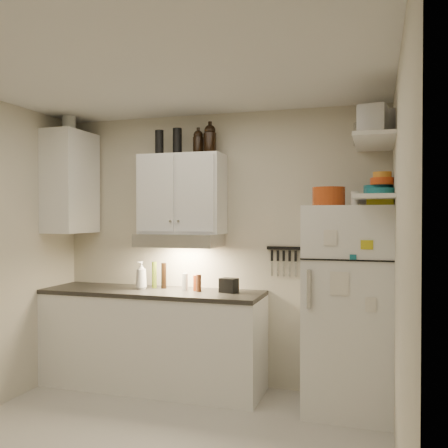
# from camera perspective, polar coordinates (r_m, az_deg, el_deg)

# --- Properties ---
(ceiling) EXTENTS (3.20, 3.00, 0.02)m
(ceiling) POSITION_cam_1_polar(r_m,az_deg,el_deg) (3.55, -8.54, 17.15)
(ceiling) COLOR silver
(ceiling) RESTS_ON ground
(back_wall) EXTENTS (3.20, 0.02, 2.60)m
(back_wall) POSITION_cam_1_polar(r_m,az_deg,el_deg) (4.83, -0.70, -2.85)
(back_wall) COLOR beige
(back_wall) RESTS_ON ground
(right_wall) EXTENTS (0.02, 3.00, 2.60)m
(right_wall) POSITION_cam_1_polar(r_m,az_deg,el_deg) (3.09, 19.61, -5.00)
(right_wall) COLOR beige
(right_wall) RESTS_ON ground
(base_cabinet) EXTENTS (2.10, 0.60, 0.88)m
(base_cabinet) POSITION_cam_1_polar(r_m,az_deg,el_deg) (4.87, -8.19, -13.06)
(base_cabinet) COLOR white
(base_cabinet) RESTS_ON floor
(countertop) EXTENTS (2.10, 0.62, 0.04)m
(countertop) POSITION_cam_1_polar(r_m,az_deg,el_deg) (4.78, -8.20, -7.71)
(countertop) COLOR #292723
(countertop) RESTS_ON base_cabinet
(upper_cabinet) EXTENTS (0.80, 0.33, 0.75)m
(upper_cabinet) POSITION_cam_1_polar(r_m,az_deg,el_deg) (4.76, -4.80, 3.42)
(upper_cabinet) COLOR white
(upper_cabinet) RESTS_ON back_wall
(side_cabinet) EXTENTS (0.33, 0.55, 1.00)m
(side_cabinet) POSITION_cam_1_polar(r_m,az_deg,el_deg) (5.18, -17.13, 4.56)
(side_cabinet) COLOR white
(side_cabinet) RESTS_ON left_wall
(range_hood) EXTENTS (0.76, 0.46, 0.12)m
(range_hood) POSITION_cam_1_polar(r_m,az_deg,el_deg) (4.70, -5.09, -1.85)
(range_hood) COLOR silver
(range_hood) RESTS_ON back_wall
(fridge) EXTENTS (0.70, 0.68, 1.70)m
(fridge) POSITION_cam_1_polar(r_m,az_deg,el_deg) (4.31, 14.05, -9.36)
(fridge) COLOR white
(fridge) RESTS_ON floor
(shelf_hi) EXTENTS (0.30, 0.95, 0.03)m
(shelf_hi) POSITION_cam_1_polar(r_m,az_deg,el_deg) (4.14, 16.82, 8.98)
(shelf_hi) COLOR white
(shelf_hi) RESTS_ON right_wall
(shelf_lo) EXTENTS (0.30, 0.95, 0.03)m
(shelf_lo) POSITION_cam_1_polar(r_m,az_deg,el_deg) (4.10, 16.79, 2.88)
(shelf_lo) COLOR white
(shelf_lo) RESTS_ON right_wall
(knife_strip) EXTENTS (0.42, 0.02, 0.03)m
(knife_strip) POSITION_cam_1_polar(r_m,az_deg,el_deg) (4.64, 7.47, -2.76)
(knife_strip) COLOR black
(knife_strip) RESTS_ON back_wall
(dutch_oven) EXTENTS (0.29, 0.29, 0.15)m
(dutch_oven) POSITION_cam_1_polar(r_m,az_deg,el_deg) (4.21, 11.87, 3.09)
(dutch_oven) COLOR #AD3E14
(dutch_oven) RESTS_ON fridge
(book_stack) EXTENTS (0.24, 0.28, 0.08)m
(book_stack) POSITION_cam_1_polar(r_m,az_deg,el_deg) (4.10, 17.69, 2.63)
(book_stack) COLOR gold
(book_stack) RESTS_ON fridge
(spice_jar) EXTENTS (0.09, 0.09, 0.11)m
(spice_jar) POSITION_cam_1_polar(r_m,az_deg,el_deg) (4.16, 14.75, 2.82)
(spice_jar) COLOR silver
(spice_jar) RESTS_ON fridge
(stock_pot) EXTENTS (0.32, 0.32, 0.19)m
(stock_pot) POSITION_cam_1_polar(r_m,az_deg,el_deg) (4.44, 16.29, 9.84)
(stock_pot) COLOR silver
(stock_pot) RESTS_ON shelf_hi
(tin_a) EXTENTS (0.27, 0.26, 0.21)m
(tin_a) POSITION_cam_1_polar(r_m,az_deg,el_deg) (4.08, 17.72, 10.81)
(tin_a) COLOR #AAAAAD
(tin_a) RESTS_ON shelf_hi
(tin_b) EXTENTS (0.22, 0.22, 0.19)m
(tin_b) POSITION_cam_1_polar(r_m,az_deg,el_deg) (3.78, 16.63, 11.43)
(tin_b) COLOR #AAAAAD
(tin_b) RESTS_ON shelf_hi
(bowl_teal) EXTENTS (0.24, 0.24, 0.09)m
(bowl_teal) POSITION_cam_1_polar(r_m,az_deg,el_deg) (4.31, 17.21, 3.61)
(bowl_teal) COLOR #166A79
(bowl_teal) RESTS_ON shelf_lo
(bowl_orange) EXTENTS (0.19, 0.19, 0.06)m
(bowl_orange) POSITION_cam_1_polar(r_m,az_deg,el_deg) (4.25, 17.63, 4.67)
(bowl_orange) COLOR #E94815
(bowl_orange) RESTS_ON bowl_teal
(bowl_yellow) EXTENTS (0.15, 0.15, 0.05)m
(bowl_yellow) POSITION_cam_1_polar(r_m,az_deg,el_deg) (4.25, 17.63, 5.37)
(bowl_yellow) COLOR orange
(bowl_yellow) RESTS_ON bowl_orange
(plates) EXTENTS (0.29, 0.29, 0.06)m
(plates) POSITION_cam_1_polar(r_m,az_deg,el_deg) (4.10, 17.48, 3.51)
(plates) COLOR #166A79
(plates) RESTS_ON shelf_lo
(growler_a) EXTENTS (0.13, 0.13, 0.24)m
(growler_a) POSITION_cam_1_polar(r_m,az_deg,el_deg) (4.83, -2.96, 9.30)
(growler_a) COLOR black
(growler_a) RESTS_ON upper_cabinet
(growler_b) EXTENTS (0.15, 0.15, 0.28)m
(growler_b) POSITION_cam_1_polar(r_m,az_deg,el_deg) (4.75, -1.62, 9.68)
(growler_b) COLOR black
(growler_b) RESTS_ON upper_cabinet
(thermos_a) EXTENTS (0.10, 0.10, 0.25)m
(thermos_a) POSITION_cam_1_polar(r_m,az_deg,el_deg) (4.81, -5.36, 9.37)
(thermos_a) COLOR black
(thermos_a) RESTS_ON upper_cabinet
(thermos_b) EXTENTS (0.10, 0.10, 0.23)m
(thermos_b) POSITION_cam_1_polar(r_m,az_deg,el_deg) (4.85, -7.40, 9.21)
(thermos_b) COLOR black
(thermos_b) RESTS_ON upper_cabinet
(side_jar) EXTENTS (0.14, 0.14, 0.17)m
(side_jar) POSITION_cam_1_polar(r_m,az_deg,el_deg) (5.23, -17.30, 11.01)
(side_jar) COLOR silver
(side_jar) RESTS_ON side_cabinet
(soap_bottle) EXTENTS (0.14, 0.14, 0.30)m
(soap_bottle) POSITION_cam_1_polar(r_m,az_deg,el_deg) (4.84, -9.43, -5.61)
(soap_bottle) COLOR white
(soap_bottle) RESTS_ON countertop
(pepper_mill) EXTENTS (0.06, 0.06, 0.16)m
(pepper_mill) POSITION_cam_1_polar(r_m,az_deg,el_deg) (4.63, -2.92, -6.75)
(pepper_mill) COLOR brown
(pepper_mill) RESTS_ON countertop
(oil_bottle) EXTENTS (0.06, 0.06, 0.25)m
(oil_bottle) POSITION_cam_1_polar(r_m,az_deg,el_deg) (4.89, -7.97, -5.78)
(oil_bottle) COLOR #566B1A
(oil_bottle) RESTS_ON countertop
(vinegar_bottle) EXTENTS (0.06, 0.06, 0.25)m
(vinegar_bottle) POSITION_cam_1_polar(r_m,az_deg,el_deg) (4.86, -6.89, -5.88)
(vinegar_bottle) COLOR black
(vinegar_bottle) RESTS_ON countertop
(clear_bottle) EXTENTS (0.06, 0.06, 0.16)m
(clear_bottle) POSITION_cam_1_polar(r_m,az_deg,el_deg) (4.71, -4.48, -6.61)
(clear_bottle) COLOR silver
(clear_bottle) RESTS_ON countertop
(red_jar) EXTENTS (0.09, 0.09, 0.14)m
(red_jar) POSITION_cam_1_polar(r_m,az_deg,el_deg) (4.69, -3.11, -6.74)
(red_jar) COLOR #AD3E14
(red_jar) RESTS_ON countertop
(caddy) EXTENTS (0.18, 0.15, 0.13)m
(caddy) POSITION_cam_1_polar(r_m,az_deg,el_deg) (4.57, 0.55, -7.03)
(caddy) COLOR black
(caddy) RESTS_ON countertop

